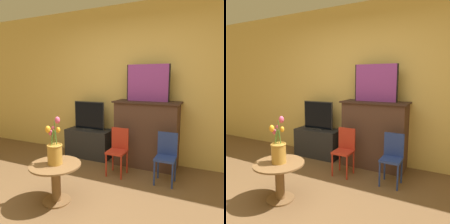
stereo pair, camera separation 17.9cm
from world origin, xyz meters
The scene contains 9 objects.
wall_back centered at (0.00, 2.13, 1.35)m, with size 8.00×0.06×2.70m.
fireplace_mantel centered at (0.28, 1.89, 0.56)m, with size 1.07×0.45×1.09m.
painting centered at (0.28, 1.90, 1.38)m, with size 0.70×0.03×0.59m.
tv_stand centered at (-0.81, 1.88, 0.26)m, with size 0.84×0.40×0.52m.
tv_monitor centered at (-0.81, 1.89, 0.77)m, with size 0.60×0.12×0.52m.
chair_red centered at (-0.02, 1.41, 0.41)m, with size 0.27×0.27×0.70m.
chair_blue centered at (0.69, 1.43, 0.41)m, with size 0.27×0.27×0.70m.
side_table centered at (-0.39, 0.38, 0.31)m, with size 0.59×0.59×0.47m.
vase_tulips centered at (-0.39, 0.39, 0.63)m, with size 0.18×0.19×0.55m.
Camera 1 is at (1.22, -1.54, 1.45)m, focal length 35.00 mm.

